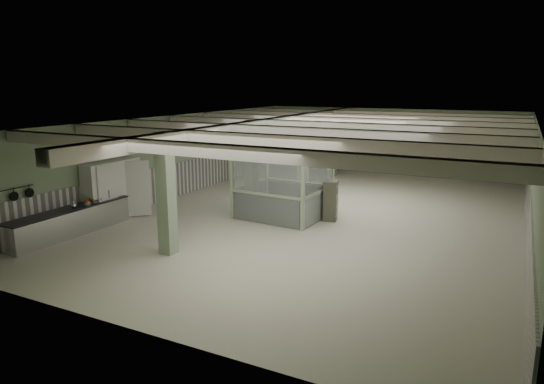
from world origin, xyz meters
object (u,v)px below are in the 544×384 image
at_px(prep_counter, 70,222).
at_px(filing_cabinet, 331,200).
at_px(guard_booth, 283,172).
at_px(walkin_cooler, 113,191).

height_order(prep_counter, filing_cabinet, filing_cabinet).
relative_size(guard_booth, filing_cabinet, 2.26).
height_order(guard_booth, filing_cabinet, guard_booth).
distance_m(prep_counter, guard_booth, 7.57).
bearing_deg(walkin_cooler, guard_booth, 30.73).
xyz_separation_m(prep_counter, guard_booth, (5.29, 5.26, 1.27)).
relative_size(walkin_cooler, guard_booth, 0.72).
height_order(prep_counter, walkin_cooler, walkin_cooler).
distance_m(prep_counter, filing_cabinet, 9.06).
bearing_deg(walkin_cooler, prep_counter, -87.67).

